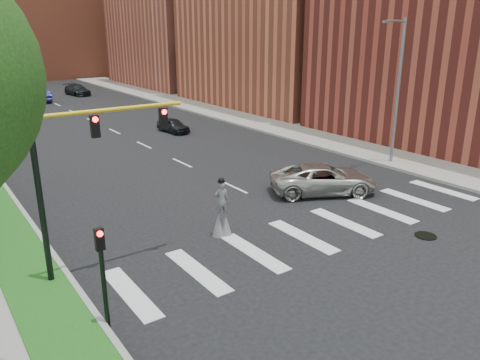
# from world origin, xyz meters

# --- Properties ---
(ground_plane) EXTENTS (160.00, 160.00, 0.00)m
(ground_plane) POSITION_xyz_m (0.00, 0.00, 0.00)
(ground_plane) COLOR black
(ground_plane) RESTS_ON ground
(sidewalk_right) EXTENTS (5.00, 90.00, 0.18)m
(sidewalk_right) POSITION_xyz_m (12.50, 25.00, 0.09)
(sidewalk_right) COLOR gray
(sidewalk_right) RESTS_ON ground
(manhole) EXTENTS (0.90, 0.90, 0.04)m
(manhole) POSITION_xyz_m (3.00, -2.00, 0.02)
(manhole) COLOR black
(manhole) RESTS_ON ground
(building_far) EXTENTS (16.00, 22.00, 20.00)m
(building_far) POSITION_xyz_m (22.00, 54.00, 10.00)
(building_far) COLOR #B75743
(building_far) RESTS_ON ground
(building_backdrop) EXTENTS (26.00, 14.00, 18.00)m
(building_backdrop) POSITION_xyz_m (6.00, 78.00, 9.00)
(building_backdrop) COLOR #BA553A
(building_backdrop) RESTS_ON ground
(streetlight) EXTENTS (2.05, 0.20, 9.00)m
(streetlight) POSITION_xyz_m (10.90, 6.00, 4.90)
(streetlight) COLOR slate
(streetlight) RESTS_ON ground
(traffic_signal) EXTENTS (5.30, 0.23, 6.20)m
(traffic_signal) POSITION_xyz_m (-9.78, 3.00, 4.15)
(traffic_signal) COLOR black
(traffic_signal) RESTS_ON ground
(secondary_signal) EXTENTS (0.25, 0.21, 3.23)m
(secondary_signal) POSITION_xyz_m (-10.30, -0.50, 1.95)
(secondary_signal) COLOR black
(secondary_signal) RESTS_ON ground
(stilt_performer) EXTENTS (0.83, 0.60, 2.59)m
(stilt_performer) POSITION_xyz_m (-4.00, 3.08, 0.96)
(stilt_performer) COLOR #312113
(stilt_performer) RESTS_ON ground
(suv_crossing) EXTENTS (6.17, 4.91, 1.56)m
(suv_crossing) POSITION_xyz_m (3.38, 4.49, 0.78)
(suv_crossing) COLOR #B0AEA6
(suv_crossing) RESTS_ON ground
(car_near) EXTENTS (1.79, 3.61, 1.18)m
(car_near) POSITION_xyz_m (3.96, 22.82, 0.59)
(car_near) COLOR black
(car_near) RESTS_ON ground
(car_mid) EXTENTS (1.76, 4.23, 1.36)m
(car_mid) POSITION_xyz_m (-0.78, 47.02, 0.68)
(car_mid) COLOR navy
(car_mid) RESTS_ON ground
(car_far) EXTENTS (2.59, 4.97, 1.38)m
(car_far) POSITION_xyz_m (4.39, 50.66, 0.69)
(car_far) COLOR black
(car_far) RESTS_ON ground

